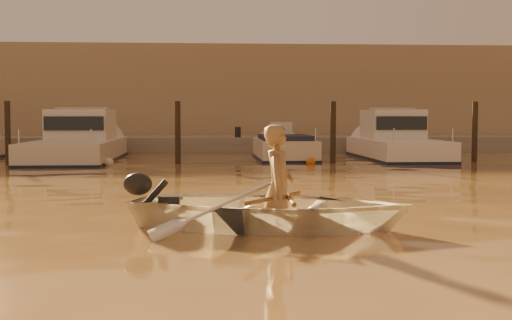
{
  "coord_description": "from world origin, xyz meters",
  "views": [
    {
      "loc": [
        0.67,
        -8.99,
        1.56
      ],
      "look_at": [
        1.58,
        3.74,
        0.75
      ],
      "focal_mm": 50.0,
      "sensor_mm": 36.0,
      "label": 1
    }
  ],
  "objects": [
    {
      "name": "piling_3",
      "position": [
        4.8,
        13.8,
        0.9
      ],
      "size": [
        0.18,
        0.18,
        2.2
      ],
      "primitive_type": "cylinder",
      "color": "#2D2319",
      "rests_on": "ground_plane"
    },
    {
      "name": "fender_c",
      "position": [
        -2.28,
        13.04,
        0.1
      ],
      "size": [
        0.3,
        0.3,
        0.3
      ],
      "primitive_type": "sphere",
      "color": "silver",
      "rests_on": "ground_plane"
    },
    {
      "name": "piling_4",
      "position": [
        9.5,
        13.8,
        0.9
      ],
      "size": [
        0.18,
        0.18,
        2.2
      ],
      "primitive_type": "cylinder",
      "color": "#2D2319",
      "rests_on": "ground_plane"
    },
    {
      "name": "moored_boat_3",
      "position": [
        3.45,
        16.0,
        0.22
      ],
      "size": [
        1.89,
        5.54,
        0.95
      ],
      "primitive_type": null,
      "color": "beige",
      "rests_on": "ground_plane"
    },
    {
      "name": "quay",
      "position": [
        0.0,
        21.5,
        0.15
      ],
      "size": [
        52.0,
        4.0,
        1.0
      ],
      "primitive_type": "cube",
      "color": "gray",
      "rests_on": "ground_plane"
    },
    {
      "name": "dinghy",
      "position": [
        1.58,
        0.74,
        0.28
      ],
      "size": [
        4.43,
        3.67,
        0.79
      ],
      "primitive_type": "imported",
      "rotation": [
        0.0,
        0.0,
        1.3
      ],
      "color": "white",
      "rests_on": "ground_plane"
    },
    {
      "name": "person",
      "position": [
        1.68,
        0.71,
        0.56
      ],
      "size": [
        0.57,
        0.72,
        1.73
      ],
      "primitive_type": "imported",
      "rotation": [
        0.0,
        0.0,
        1.3
      ],
      "color": "#9D764E",
      "rests_on": "dinghy"
    },
    {
      "name": "moored_boat_2",
      "position": [
        -3.72,
        16.0,
        0.62
      ],
      "size": [
        2.61,
        8.62,
        1.75
      ],
      "primitive_type": null,
      "color": "silver",
      "rests_on": "ground_plane"
    },
    {
      "name": "moored_boat_4",
      "position": [
        7.5,
        16.0,
        0.62
      ],
      "size": [
        2.36,
        7.23,
        1.75
      ],
      "primitive_type": null,
      "color": "white",
      "rests_on": "ground_plane"
    },
    {
      "name": "piling_1",
      "position": [
        -5.5,
        13.8,
        0.9
      ],
      "size": [
        0.18,
        0.18,
        2.2
      ],
      "primitive_type": "cylinder",
      "color": "#2D2319",
      "rests_on": "ground_plane"
    },
    {
      "name": "outboard_motor",
      "position": [
        0.14,
        1.14,
        0.28
      ],
      "size": [
        0.97,
        0.63,
        0.7
      ],
      "primitive_type": null,
      "rotation": [
        0.0,
        0.0,
        -0.27
      ],
      "color": "black",
      "rests_on": "dinghy"
    },
    {
      "name": "piling_2",
      "position": [
        -0.2,
        13.8,
        0.9
      ],
      "size": [
        0.18,
        0.18,
        2.2
      ],
      "primitive_type": "cylinder",
      "color": "#2D2319",
      "rests_on": "ground_plane"
    },
    {
      "name": "fender_e",
      "position": [
        8.37,
        13.63,
        0.1
      ],
      "size": [
        0.3,
        0.3,
        0.3
      ],
      "primitive_type": "sphere",
      "color": "silver",
      "rests_on": "ground_plane"
    },
    {
      "name": "ground_plane",
      "position": [
        0.0,
        0.0,
        0.0
      ],
      "size": [
        160.0,
        160.0,
        0.0
      ],
      "primitive_type": "plane",
      "color": "olive",
      "rests_on": "ground"
    },
    {
      "name": "fender_d",
      "position": [
        3.99,
        13.19,
        0.1
      ],
      "size": [
        0.3,
        0.3,
        0.3
      ],
      "primitive_type": "sphere",
      "color": "#C56417",
      "rests_on": "ground_plane"
    },
    {
      "name": "oar_port",
      "position": [
        1.82,
        0.67,
        0.42
      ],
      "size": [
        0.19,
        2.1,
        0.13
      ],
      "primitive_type": "cylinder",
      "rotation": [
        1.54,
        0.0,
        -0.06
      ],
      "color": "brown",
      "rests_on": "dinghy"
    },
    {
      "name": "oar_starboard",
      "position": [
        1.63,
        0.72,
        0.42
      ],
      "size": [
        0.96,
        1.92,
        0.13
      ],
      "primitive_type": "cylinder",
      "rotation": [
        1.54,
        0.0,
        -0.45
      ],
      "color": "brown",
      "rests_on": "dinghy"
    },
    {
      "name": "waterfront_building",
      "position": [
        0.0,
        27.0,
        2.4
      ],
      "size": [
        46.0,
        7.0,
        4.8
      ],
      "primitive_type": "cube",
      "color": "#9E8466",
      "rests_on": "quay"
    }
  ]
}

